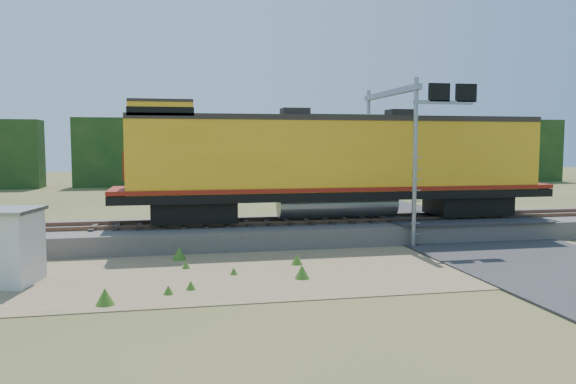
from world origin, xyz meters
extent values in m
plane|color=#475123|center=(0.00, 0.00, 0.00)|extent=(140.00, 140.00, 0.00)
cube|color=slate|center=(0.00, 6.00, 0.40)|extent=(70.00, 5.00, 0.80)
cube|color=brown|center=(0.00, 5.28, 0.88)|extent=(70.00, 0.10, 0.16)
cube|color=brown|center=(0.00, 6.72, 0.88)|extent=(70.00, 0.10, 0.16)
cube|color=#8C7754|center=(-2.00, 0.50, 0.01)|extent=(26.00, 8.00, 0.03)
cube|color=#38383A|center=(7.00, 6.00, 0.83)|extent=(7.00, 5.20, 0.06)
cube|color=#38383A|center=(7.00, 22.00, 0.04)|extent=(7.00, 24.00, 0.08)
cube|color=#143613|center=(0.00, 38.00, 3.25)|extent=(36.00, 3.00, 6.50)
cube|color=black|center=(-4.96, 6.00, 1.40)|extent=(3.51, 2.24, 0.88)
cube|color=black|center=(7.73, 6.00, 1.40)|extent=(3.51, 2.24, 0.88)
cube|color=black|center=(1.38, 6.00, 2.01)|extent=(19.51, 2.93, 0.35)
cylinder|color=gray|center=(1.38, 6.00, 1.55)|extent=(5.37, 1.17, 1.17)
cube|color=gold|center=(1.38, 6.00, 3.70)|extent=(18.05, 2.83, 3.02)
cube|color=maroon|center=(1.38, 6.00, 2.31)|extent=(19.51, 2.98, 0.18)
cube|color=#28231E|center=(1.38, 6.00, 5.33)|extent=(18.05, 2.88, 0.23)
cube|color=gold|center=(-6.23, 6.00, 5.56)|extent=(2.54, 2.83, 0.68)
cube|color=#28231E|center=(-6.23, 6.00, 5.94)|extent=(2.54, 2.88, 0.12)
cube|color=black|center=(-6.23, 6.00, 5.51)|extent=(2.59, 2.88, 0.34)
cube|color=maroon|center=(-7.69, 6.00, 3.36)|extent=(0.10, 1.95, 1.17)
cube|color=#28231E|center=(-0.57, 6.00, 5.56)|extent=(1.17, 0.98, 0.44)
cube|color=#28231E|center=(4.31, 6.00, 5.56)|extent=(1.17, 0.98, 0.44)
cube|color=silver|center=(-10.80, 0.07, 1.11)|extent=(2.07, 2.07, 2.21)
cube|color=gray|center=(-10.80, 0.07, 2.26)|extent=(2.28, 2.28, 0.11)
cylinder|color=gray|center=(3.79, 3.20, 3.45)|extent=(0.18, 0.18, 6.89)
cylinder|color=gray|center=(3.79, 8.80, 3.45)|extent=(0.18, 0.18, 6.89)
cube|color=gray|center=(3.79, 6.00, 6.50)|extent=(0.25, 6.20, 0.25)
cube|color=gray|center=(4.97, 3.20, 5.91)|extent=(2.56, 0.15, 0.15)
cube|color=black|center=(4.77, 3.20, 6.30)|extent=(0.89, 0.15, 0.74)
cube|color=black|center=(5.96, 3.20, 6.30)|extent=(0.89, 0.15, 0.74)
camera|label=1|loc=(-5.75, -17.96, 4.27)|focal=35.00mm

